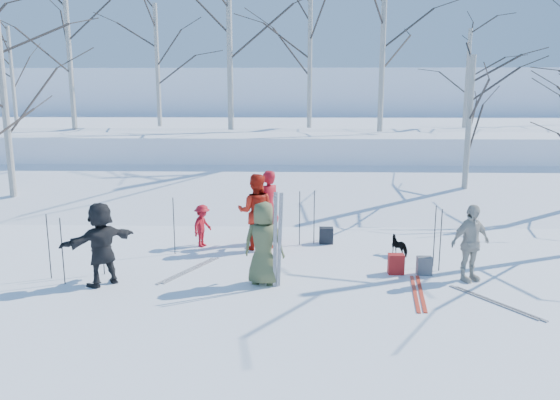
{
  "coord_description": "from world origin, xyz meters",
  "views": [
    {
      "loc": [
        0.36,
        -10.62,
        3.79
      ],
      "look_at": [
        0.0,
        1.5,
        1.3
      ],
      "focal_mm": 35.0,
      "sensor_mm": 36.0,
      "label": 1
    }
  ],
  "objects_px": {
    "dog": "(400,246)",
    "skier_olive_center": "(264,243)",
    "skier_grey_west": "(101,244)",
    "backpack_grey": "(424,266)",
    "backpack_dark": "(326,236)",
    "skier_red_north": "(268,207)",
    "skier_red_seated": "(202,226)",
    "skier_redor_behind": "(256,212)",
    "backpack_red": "(396,264)",
    "skier_cream_east": "(470,243)"
  },
  "relations": [
    {
      "from": "backpack_red",
      "to": "backpack_dark",
      "type": "xyz_separation_m",
      "value": [
        -1.33,
        2.23,
        -0.01
      ]
    },
    {
      "from": "skier_grey_west",
      "to": "skier_red_north",
      "type": "bearing_deg",
      "value": 178.71
    },
    {
      "from": "backpack_red",
      "to": "skier_red_north",
      "type": "bearing_deg",
      "value": 140.71
    },
    {
      "from": "skier_olive_center",
      "to": "backpack_grey",
      "type": "height_order",
      "value": "skier_olive_center"
    },
    {
      "from": "skier_olive_center",
      "to": "backpack_grey",
      "type": "bearing_deg",
      "value": -157.5
    },
    {
      "from": "dog",
      "to": "skier_cream_east",
      "type": "bearing_deg",
      "value": 85.42
    },
    {
      "from": "backpack_grey",
      "to": "backpack_dark",
      "type": "xyz_separation_m",
      "value": [
        -1.91,
        2.27,
        0.01
      ]
    },
    {
      "from": "skier_grey_west",
      "to": "dog",
      "type": "relative_size",
      "value": 3.02
    },
    {
      "from": "skier_red_north",
      "to": "skier_grey_west",
      "type": "xyz_separation_m",
      "value": [
        -3.08,
        -3.08,
        -0.08
      ]
    },
    {
      "from": "skier_redor_behind",
      "to": "skier_cream_east",
      "type": "relative_size",
      "value": 1.17
    },
    {
      "from": "skier_olive_center",
      "to": "dog",
      "type": "bearing_deg",
      "value": -135.65
    },
    {
      "from": "skier_red_seated",
      "to": "dog",
      "type": "relative_size",
      "value": 1.89
    },
    {
      "from": "skier_red_north",
      "to": "backpack_dark",
      "type": "relative_size",
      "value": 4.55
    },
    {
      "from": "skier_redor_behind",
      "to": "backpack_grey",
      "type": "bearing_deg",
      "value": 156.28
    },
    {
      "from": "skier_red_seated",
      "to": "skier_grey_west",
      "type": "xyz_separation_m",
      "value": [
        -1.51,
        -2.68,
        0.31
      ]
    },
    {
      "from": "dog",
      "to": "backpack_red",
      "type": "height_order",
      "value": "dog"
    },
    {
      "from": "skier_redor_behind",
      "to": "backpack_dark",
      "type": "height_order",
      "value": "skier_redor_behind"
    },
    {
      "from": "dog",
      "to": "backpack_dark",
      "type": "height_order",
      "value": "dog"
    },
    {
      "from": "skier_red_north",
      "to": "skier_redor_behind",
      "type": "distance_m",
      "value": 0.6
    },
    {
      "from": "skier_grey_west",
      "to": "backpack_grey",
      "type": "distance_m",
      "value": 6.52
    },
    {
      "from": "skier_olive_center",
      "to": "skier_cream_east",
      "type": "relative_size",
      "value": 1.06
    },
    {
      "from": "skier_cream_east",
      "to": "backpack_red",
      "type": "xyz_separation_m",
      "value": [
        -1.38,
        0.36,
        -0.57
      ]
    },
    {
      "from": "skier_red_north",
      "to": "skier_red_seated",
      "type": "bearing_deg",
      "value": -24.19
    },
    {
      "from": "skier_red_north",
      "to": "skier_red_seated",
      "type": "distance_m",
      "value": 1.67
    },
    {
      "from": "dog",
      "to": "backpack_dark",
      "type": "relative_size",
      "value": 1.37
    },
    {
      "from": "backpack_red",
      "to": "backpack_dark",
      "type": "height_order",
      "value": "backpack_red"
    },
    {
      "from": "skier_red_seated",
      "to": "backpack_grey",
      "type": "xyz_separation_m",
      "value": [
        4.93,
        -1.92,
        -0.33
      ]
    },
    {
      "from": "skier_red_north",
      "to": "skier_redor_behind",
      "type": "bearing_deg",
      "value": 26.43
    },
    {
      "from": "dog",
      "to": "skier_olive_center",
      "type": "bearing_deg",
      "value": -4.85
    },
    {
      "from": "skier_grey_west",
      "to": "backpack_red",
      "type": "xyz_separation_m",
      "value": [
        5.86,
        0.8,
        -0.62
      ]
    },
    {
      "from": "skier_cream_east",
      "to": "skier_olive_center",
      "type": "bearing_deg",
      "value": 159.32
    },
    {
      "from": "skier_red_seated",
      "to": "skier_redor_behind",
      "type": "bearing_deg",
      "value": -73.2
    },
    {
      "from": "skier_red_seated",
      "to": "backpack_dark",
      "type": "height_order",
      "value": "skier_red_seated"
    },
    {
      "from": "skier_olive_center",
      "to": "dog",
      "type": "relative_size",
      "value": 3.02
    },
    {
      "from": "skier_cream_east",
      "to": "skier_grey_west",
      "type": "bearing_deg",
      "value": 158.51
    },
    {
      "from": "skier_olive_center",
      "to": "skier_redor_behind",
      "type": "height_order",
      "value": "skier_redor_behind"
    },
    {
      "from": "skier_redor_behind",
      "to": "dog",
      "type": "bearing_deg",
      "value": 174.63
    },
    {
      "from": "skier_red_north",
      "to": "skier_redor_behind",
      "type": "height_order",
      "value": "skier_redor_behind"
    },
    {
      "from": "skier_grey_west",
      "to": "skier_red_seated",
      "type": "bearing_deg",
      "value": -165.63
    },
    {
      "from": "skier_red_seated",
      "to": "backpack_red",
      "type": "xyz_separation_m",
      "value": [
        4.35,
        -1.88,
        -0.31
      ]
    },
    {
      "from": "skier_cream_east",
      "to": "backpack_grey",
      "type": "bearing_deg",
      "value": 133.08
    },
    {
      "from": "backpack_grey",
      "to": "skier_grey_west",
      "type": "bearing_deg",
      "value": -173.22
    },
    {
      "from": "backpack_dark",
      "to": "backpack_red",
      "type": "bearing_deg",
      "value": -59.28
    },
    {
      "from": "skier_red_north",
      "to": "skier_grey_west",
      "type": "bearing_deg",
      "value": 6.65
    },
    {
      "from": "skier_red_north",
      "to": "skier_redor_behind",
      "type": "xyz_separation_m",
      "value": [
        -0.26,
        -0.54,
        0.0
      ]
    },
    {
      "from": "skier_redor_behind",
      "to": "backpack_dark",
      "type": "bearing_deg",
      "value": -161.31
    },
    {
      "from": "dog",
      "to": "backpack_grey",
      "type": "distance_m",
      "value": 1.34
    },
    {
      "from": "skier_grey_west",
      "to": "dog",
      "type": "height_order",
      "value": "skier_grey_west"
    },
    {
      "from": "skier_olive_center",
      "to": "skier_red_seated",
      "type": "bearing_deg",
      "value": -45.56
    },
    {
      "from": "skier_cream_east",
      "to": "skier_grey_west",
      "type": "relative_size",
      "value": 0.94
    }
  ]
}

